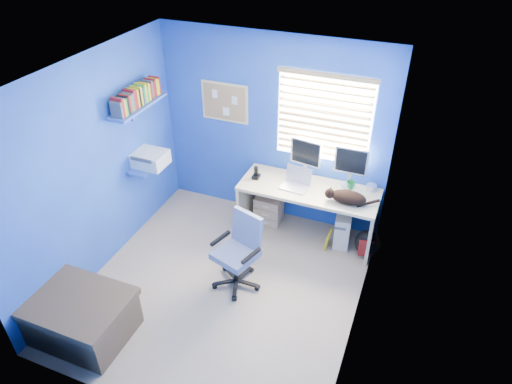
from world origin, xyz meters
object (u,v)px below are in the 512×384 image
at_px(tower_pc, 343,227).
at_px(laptop, 295,180).
at_px(desk, 307,212).
at_px(cat, 348,197).
at_px(office_chair, 239,260).

bearing_deg(tower_pc, laptop, -177.20).
xyz_separation_m(desk, cat, (0.51, -0.12, 0.45)).
relative_size(cat, office_chair, 0.47).
bearing_deg(office_chair, tower_pc, 51.25).
height_order(laptop, tower_pc, laptop).
bearing_deg(laptop, office_chair, -101.02).
bearing_deg(desk, tower_pc, 8.04).
xyz_separation_m(tower_pc, office_chair, (-0.95, -1.18, 0.11)).
distance_m(desk, tower_pc, 0.49).
distance_m(tower_pc, office_chair, 1.51).
bearing_deg(tower_pc, cat, -84.07).
bearing_deg(laptop, tower_pc, 15.18).
bearing_deg(laptop, desk, 20.65).
height_order(desk, tower_pc, desk).
relative_size(desk, tower_pc, 3.83).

